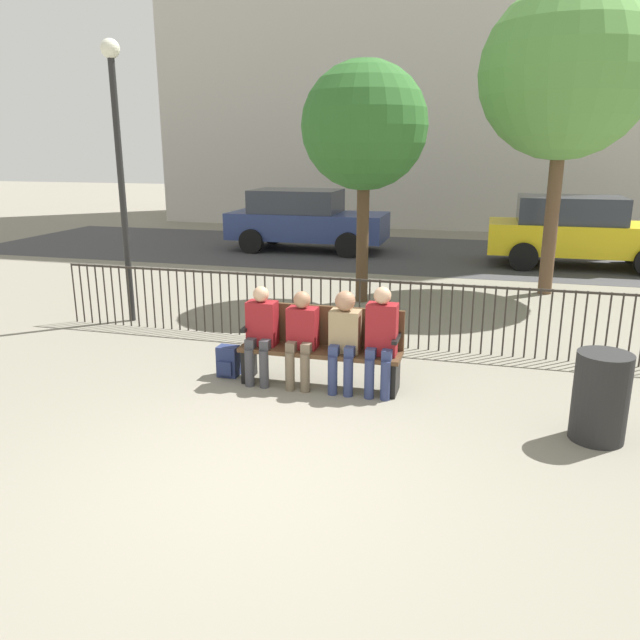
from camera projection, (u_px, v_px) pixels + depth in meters
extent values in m
plane|color=gray|center=(252.00, 478.00, 5.27)|extent=(80.00, 80.00, 0.00)
cube|color=#4C331E|center=(320.00, 351.00, 7.21)|extent=(1.89, 0.45, 0.05)
cube|color=#4C331E|center=(324.00, 325.00, 7.32)|extent=(1.89, 0.05, 0.47)
cube|color=black|center=(249.00, 363.00, 7.49)|extent=(0.06, 0.38, 0.40)
cube|color=black|center=(395.00, 376.00, 7.05)|extent=(0.06, 0.38, 0.40)
cube|color=black|center=(248.00, 327.00, 7.37)|extent=(0.06, 0.38, 0.04)
cube|color=black|center=(397.00, 338.00, 6.93)|extent=(0.06, 0.38, 0.04)
cylinder|color=#3D3D42|center=(249.00, 368.00, 7.26)|extent=(0.11, 0.11, 0.45)
cylinder|color=#3D3D42|center=(264.00, 369.00, 7.21)|extent=(0.11, 0.11, 0.45)
cube|color=#3D3D42|center=(252.00, 343.00, 7.28)|extent=(0.11, 0.20, 0.12)
cube|color=#3D3D42|center=(266.00, 344.00, 7.23)|extent=(0.11, 0.20, 0.12)
cube|color=maroon|center=(262.00, 323.00, 7.31)|extent=(0.34, 0.22, 0.52)
sphere|color=tan|center=(261.00, 294.00, 7.20)|extent=(0.18, 0.18, 0.18)
cylinder|color=brown|center=(290.00, 372.00, 7.13)|extent=(0.11, 0.11, 0.45)
cylinder|color=brown|center=(305.00, 373.00, 7.09)|extent=(0.11, 0.11, 0.45)
cube|color=brown|center=(292.00, 346.00, 7.15)|extent=(0.11, 0.20, 0.12)
cube|color=brown|center=(307.00, 347.00, 7.11)|extent=(0.11, 0.20, 0.12)
cube|color=maroon|center=(303.00, 328.00, 7.19)|extent=(0.34, 0.22, 0.48)
sphere|color=#A37556|center=(302.00, 300.00, 7.08)|extent=(0.20, 0.20, 0.20)
cylinder|color=navy|center=(333.00, 376.00, 7.01)|extent=(0.11, 0.11, 0.45)
cylinder|color=navy|center=(348.00, 377.00, 6.96)|extent=(0.11, 0.11, 0.45)
cube|color=navy|center=(335.00, 350.00, 7.03)|extent=(0.11, 0.20, 0.12)
cube|color=navy|center=(350.00, 351.00, 6.98)|extent=(0.11, 0.20, 0.12)
cube|color=#997F59|center=(345.00, 331.00, 7.07)|extent=(0.34, 0.22, 0.48)
sphere|color=#A37556|center=(345.00, 301.00, 6.95)|extent=(0.23, 0.23, 0.23)
cylinder|color=navy|center=(369.00, 379.00, 6.90)|extent=(0.11, 0.11, 0.45)
cylinder|color=navy|center=(385.00, 381.00, 6.86)|extent=(0.11, 0.11, 0.45)
cube|color=navy|center=(371.00, 353.00, 6.92)|extent=(0.11, 0.20, 0.12)
cube|color=navy|center=(388.00, 354.00, 6.88)|extent=(0.11, 0.20, 0.12)
cube|color=maroon|center=(382.00, 329.00, 6.95)|extent=(0.34, 0.22, 0.59)
sphere|color=tan|center=(383.00, 296.00, 6.82)|extent=(0.19, 0.19, 0.19)
cube|color=navy|center=(228.00, 361.00, 7.59)|extent=(0.25, 0.18, 0.38)
cube|color=navy|center=(225.00, 368.00, 7.50)|extent=(0.17, 0.04, 0.17)
cylinder|color=#2D2823|center=(74.00, 293.00, 9.89)|extent=(0.02, 0.02, 0.95)
cylinder|color=#2D2823|center=(82.00, 293.00, 9.86)|extent=(0.02, 0.02, 0.95)
cylinder|color=#2D2823|center=(90.00, 294.00, 9.82)|extent=(0.02, 0.02, 0.95)
cylinder|color=#2D2823|center=(97.00, 294.00, 9.79)|extent=(0.02, 0.02, 0.95)
cylinder|color=#2D2823|center=(105.00, 295.00, 9.75)|extent=(0.02, 0.02, 0.95)
cylinder|color=#2D2823|center=(113.00, 295.00, 9.72)|extent=(0.02, 0.02, 0.95)
cylinder|color=#2D2823|center=(121.00, 296.00, 9.68)|extent=(0.02, 0.02, 0.95)
cylinder|color=#2D2823|center=(129.00, 296.00, 9.65)|extent=(0.02, 0.02, 0.95)
cylinder|color=#2D2823|center=(137.00, 297.00, 9.61)|extent=(0.02, 0.02, 0.95)
cylinder|color=#2D2823|center=(145.00, 298.00, 9.58)|extent=(0.02, 0.02, 0.95)
cylinder|color=#2D2823|center=(153.00, 298.00, 9.54)|extent=(0.02, 0.02, 0.95)
cylinder|color=#2D2823|center=(162.00, 299.00, 9.51)|extent=(0.02, 0.02, 0.95)
cylinder|color=#2D2823|center=(170.00, 299.00, 9.47)|extent=(0.02, 0.02, 0.95)
cylinder|color=#2D2823|center=(178.00, 300.00, 9.44)|extent=(0.02, 0.02, 0.95)
cylinder|color=#2D2823|center=(187.00, 300.00, 9.40)|extent=(0.02, 0.02, 0.95)
cylinder|color=#2D2823|center=(195.00, 301.00, 9.37)|extent=(0.02, 0.02, 0.95)
cylinder|color=#2D2823|center=(204.00, 301.00, 9.33)|extent=(0.02, 0.02, 0.95)
cylinder|color=#2D2823|center=(212.00, 302.00, 9.30)|extent=(0.02, 0.02, 0.95)
cylinder|color=#2D2823|center=(221.00, 303.00, 9.26)|extent=(0.02, 0.02, 0.95)
cylinder|color=#2D2823|center=(230.00, 303.00, 9.23)|extent=(0.02, 0.02, 0.95)
cylinder|color=#2D2823|center=(239.00, 304.00, 9.19)|extent=(0.02, 0.02, 0.95)
cylinder|color=#2D2823|center=(247.00, 304.00, 9.16)|extent=(0.02, 0.02, 0.95)
cylinder|color=#2D2823|center=(256.00, 305.00, 9.12)|extent=(0.02, 0.02, 0.95)
cylinder|color=#2D2823|center=(265.00, 306.00, 9.09)|extent=(0.02, 0.02, 0.95)
cylinder|color=#2D2823|center=(274.00, 306.00, 9.05)|extent=(0.02, 0.02, 0.95)
cylinder|color=#2D2823|center=(284.00, 307.00, 9.02)|extent=(0.02, 0.02, 0.95)
cylinder|color=#2D2823|center=(293.00, 307.00, 8.98)|extent=(0.02, 0.02, 0.95)
cylinder|color=#2D2823|center=(302.00, 308.00, 8.95)|extent=(0.02, 0.02, 0.95)
cylinder|color=#2D2823|center=(311.00, 309.00, 8.91)|extent=(0.02, 0.02, 0.95)
cylinder|color=#2D2823|center=(321.00, 309.00, 8.88)|extent=(0.02, 0.02, 0.95)
cylinder|color=#2D2823|center=(330.00, 310.00, 8.84)|extent=(0.02, 0.02, 0.95)
cylinder|color=#2D2823|center=(340.00, 311.00, 8.81)|extent=(0.02, 0.02, 0.95)
cylinder|color=#2D2823|center=(350.00, 311.00, 8.77)|extent=(0.02, 0.02, 0.95)
cylinder|color=#2D2823|center=(359.00, 312.00, 8.74)|extent=(0.02, 0.02, 0.95)
cylinder|color=#2D2823|center=(369.00, 313.00, 8.70)|extent=(0.02, 0.02, 0.95)
cylinder|color=#2D2823|center=(379.00, 313.00, 8.67)|extent=(0.02, 0.02, 0.95)
cylinder|color=#2D2823|center=(389.00, 314.00, 8.63)|extent=(0.02, 0.02, 0.95)
cylinder|color=#2D2823|center=(399.00, 315.00, 8.60)|extent=(0.02, 0.02, 0.95)
cylinder|color=#2D2823|center=(409.00, 315.00, 8.56)|extent=(0.02, 0.02, 0.95)
cylinder|color=#2D2823|center=(420.00, 316.00, 8.53)|extent=(0.02, 0.02, 0.95)
cylinder|color=#2D2823|center=(430.00, 317.00, 8.49)|extent=(0.02, 0.02, 0.95)
cylinder|color=#2D2823|center=(440.00, 317.00, 8.46)|extent=(0.02, 0.02, 0.95)
cylinder|color=#2D2823|center=(451.00, 318.00, 8.42)|extent=(0.02, 0.02, 0.95)
cylinder|color=#2D2823|center=(461.00, 319.00, 8.38)|extent=(0.02, 0.02, 0.95)
cylinder|color=#2D2823|center=(472.00, 320.00, 8.35)|extent=(0.02, 0.02, 0.95)
cylinder|color=#2D2823|center=(483.00, 320.00, 8.31)|extent=(0.02, 0.02, 0.95)
cylinder|color=#2D2823|center=(494.00, 321.00, 8.28)|extent=(0.02, 0.02, 0.95)
cylinder|color=#2D2823|center=(505.00, 322.00, 8.24)|extent=(0.02, 0.02, 0.95)
cylinder|color=#2D2823|center=(516.00, 323.00, 8.21)|extent=(0.02, 0.02, 0.95)
cylinder|color=#2D2823|center=(527.00, 323.00, 8.17)|extent=(0.02, 0.02, 0.95)
cylinder|color=#2D2823|center=(538.00, 324.00, 8.14)|extent=(0.02, 0.02, 0.95)
cylinder|color=#2D2823|center=(549.00, 325.00, 8.10)|extent=(0.02, 0.02, 0.95)
cylinder|color=#2D2823|center=(561.00, 326.00, 8.07)|extent=(0.02, 0.02, 0.95)
cylinder|color=#2D2823|center=(572.00, 326.00, 8.03)|extent=(0.02, 0.02, 0.95)
cylinder|color=#2D2823|center=(584.00, 327.00, 8.00)|extent=(0.02, 0.02, 0.95)
cylinder|color=#2D2823|center=(596.00, 328.00, 7.96)|extent=(0.02, 0.02, 0.95)
cylinder|color=#2D2823|center=(607.00, 329.00, 7.93)|extent=(0.02, 0.02, 0.95)
cylinder|color=#2D2823|center=(619.00, 330.00, 7.89)|extent=(0.02, 0.02, 0.95)
cylinder|color=#2D2823|center=(631.00, 330.00, 7.86)|extent=(0.02, 0.02, 0.95)
cube|color=#2D2823|center=(352.00, 280.00, 8.64)|extent=(9.00, 0.03, 0.03)
cylinder|color=brown|center=(552.00, 211.00, 11.55)|extent=(0.26, 0.26, 3.14)
sphere|color=#569342|center=(566.00, 72.00, 10.91)|extent=(3.02, 3.02, 3.02)
cylinder|color=#4C3823|center=(363.00, 233.00, 11.04)|extent=(0.22, 0.22, 2.46)
sphere|color=#2D6628|center=(365.00, 126.00, 10.56)|extent=(2.16, 2.16, 2.16)
cylinder|color=black|center=(122.00, 195.00, 9.56)|extent=(0.10, 0.10, 4.00)
sphere|color=silver|center=(110.00, 48.00, 9.00)|extent=(0.28, 0.28, 0.28)
cube|color=#3D3D3F|center=(416.00, 253.00, 16.44)|extent=(24.00, 6.00, 0.01)
cube|color=yellow|center=(582.00, 238.00, 14.46)|extent=(4.20, 1.70, 0.70)
cube|color=#2D333D|center=(570.00, 210.00, 14.37)|extent=(2.31, 1.56, 0.60)
cylinder|color=black|center=(633.00, 250.00, 15.04)|extent=(0.64, 0.20, 0.64)
cylinder|color=black|center=(523.00, 257.00, 14.07)|extent=(0.64, 0.20, 0.64)
cylinder|color=black|center=(520.00, 245.00, 15.69)|extent=(0.64, 0.20, 0.64)
cube|color=navy|center=(308.00, 226.00, 16.78)|extent=(4.20, 1.70, 0.70)
cube|color=#2D333D|center=(296.00, 201.00, 16.69)|extent=(2.31, 1.56, 0.60)
cylinder|color=black|center=(348.00, 245.00, 15.74)|extent=(0.64, 0.20, 0.64)
cylinder|color=black|center=(361.00, 236.00, 17.36)|extent=(0.64, 0.20, 0.64)
cylinder|color=black|center=(251.00, 241.00, 16.39)|extent=(0.64, 0.20, 0.64)
cylinder|color=black|center=(273.00, 233.00, 18.01)|extent=(0.64, 0.20, 0.64)
cylinder|color=black|center=(600.00, 397.00, 5.87)|extent=(0.51, 0.51, 0.86)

